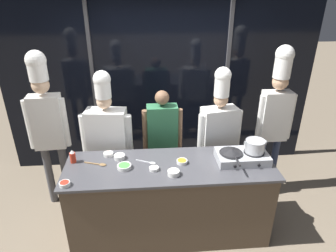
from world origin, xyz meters
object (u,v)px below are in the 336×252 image
portable_stove (242,157)px  prep_bowl_noodles (174,172)px  prep_bowl_scallions (124,166)px  person_guest (162,135)px  prep_bowl_carrots (182,161)px  chef_line (219,130)px  frying_pan (231,151)px  squeeze_bottle_chili (73,157)px  prep_bowl_rice (154,168)px  prep_bowl_chili_flakes (65,184)px  serving_spoon_slotted (100,164)px  chef_pastry (276,109)px  prep_bowl_shrimp (108,154)px  chef_sous (107,135)px  serving_spoon_solid (150,162)px  stock_pot (255,146)px  prep_bowl_onion (119,156)px  chef_head (46,117)px

portable_stove → prep_bowl_noodles: bearing=-165.0°
prep_bowl_scallions → person_guest: bearing=58.2°
prep_bowl_carrots → person_guest: person_guest is taller
prep_bowl_scallions → chef_line: chef_line is taller
frying_pan → chef_line: (0.00, 0.60, -0.04)m
squeeze_bottle_chili → prep_bowl_scallions: 0.59m
prep_bowl_rice → portable_stove: bearing=5.9°
prep_bowl_chili_flakes → person_guest: size_ratio=0.07×
prep_bowl_scallions → serving_spoon_slotted: prep_bowl_scallions is taller
chef_line → chef_pastry: bearing=175.9°
person_guest → chef_line: bearing=172.2°
prep_bowl_shrimp → chef_sous: (-0.04, 0.35, 0.06)m
frying_pan → chef_sous: (-1.39, 0.58, -0.05)m
frying_pan → chef_line: 0.60m
frying_pan → chef_sous: 1.51m
prep_bowl_rice → person_guest: size_ratio=0.07×
serving_spoon_slotted → chef_sous: chef_sous is taller
prep_bowl_carrots → person_guest: size_ratio=0.08×
squeeze_bottle_chili → serving_spoon_solid: size_ratio=0.66×
chef_line → chef_pastry: (0.75, 0.09, 0.23)m
prep_bowl_shrimp → frying_pan: bearing=-9.8°
portable_stove → prep_bowl_rice: size_ratio=5.45×
serving_spoon_solid → person_guest: person_guest is taller
portable_stove → prep_bowl_chili_flakes: portable_stove is taller
stock_pot → prep_bowl_onion: 1.49m
prep_bowl_carrots → prep_bowl_chili_flakes: (-1.18, -0.31, 0.00)m
prep_bowl_scallions → chef_line: bearing=28.8°
prep_bowl_rice → stock_pot: bearing=5.3°
prep_bowl_onion → chef_head: 1.06m
prep_bowl_onion → chef_head: size_ratio=0.06×
prep_bowl_chili_flakes → prep_bowl_shrimp: prep_bowl_chili_flakes is taller
frying_pan → chef_sous: bearing=157.3°
portable_stove → prep_bowl_shrimp: 1.50m
prep_bowl_chili_flakes → chef_line: (1.72, 0.90, 0.06)m
chef_sous → chef_pastry: 2.16m
portable_stove → prep_bowl_chili_flakes: bearing=-170.7°
chef_pastry → prep_bowl_scallions: bearing=20.1°
prep_bowl_shrimp → prep_bowl_noodles: bearing=-31.9°
prep_bowl_rice → chef_line: size_ratio=0.06×
frying_pan → prep_bowl_onion: frying_pan is taller
serving_spoon_solid → chef_sous: (-0.51, 0.54, 0.08)m
prep_bowl_shrimp → person_guest: 0.79m
prep_bowl_carrots → chef_pastry: bearing=27.7°
prep_bowl_carrots → prep_bowl_chili_flakes: size_ratio=1.12×
stock_pot → prep_bowl_noodles: 0.94m
serving_spoon_solid → person_guest: (0.18, 0.65, -0.01)m
prep_bowl_carrots → serving_spoon_solid: size_ratio=0.52×
prep_bowl_rice → chef_line: 1.10m
portable_stove → prep_bowl_rice: (-0.97, -0.10, -0.03)m
prep_bowl_rice → prep_bowl_chili_flakes: size_ratio=0.96×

